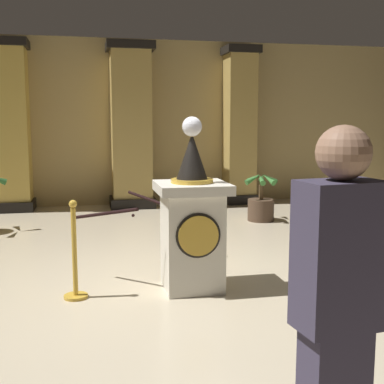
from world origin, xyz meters
The scene contains 11 objects.
ground_plane centered at (0.00, 0.00, 0.00)m, with size 12.93×12.93×0.00m, color beige.
back_wall centered at (0.00, 5.50, 1.73)m, with size 12.93×0.16×3.45m, color tan.
pedestal_clock centered at (0.15, -0.27, 0.70)m, with size 0.73×0.73×1.80m.
stanchion_near centered at (0.23, 0.93, 0.36)m, with size 0.24×0.24×1.03m.
stanchion_far centered at (-1.05, -0.31, 0.34)m, with size 0.24×0.24×0.99m.
velvet_rope centered at (-0.41, 0.31, 0.79)m, with size 1.29×1.29×0.22m.
column_left centered at (-2.33, 5.10, 1.65)m, with size 0.78×0.78×3.32m.
column_right centered at (2.33, 5.10, 1.65)m, with size 0.72×0.72×3.32m.
column_centre_rear centered at (0.00, 5.10, 1.65)m, with size 0.95×0.95×3.32m.
potted_palm_right centered at (2.11, 3.07, 0.30)m, with size 0.65×0.62×0.89m.
bystander_guest centered at (0.14, -3.37, 0.93)m, with size 0.39×0.26×1.74m.
Camera 1 is at (-0.90, -5.27, 1.75)m, focal length 46.86 mm.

